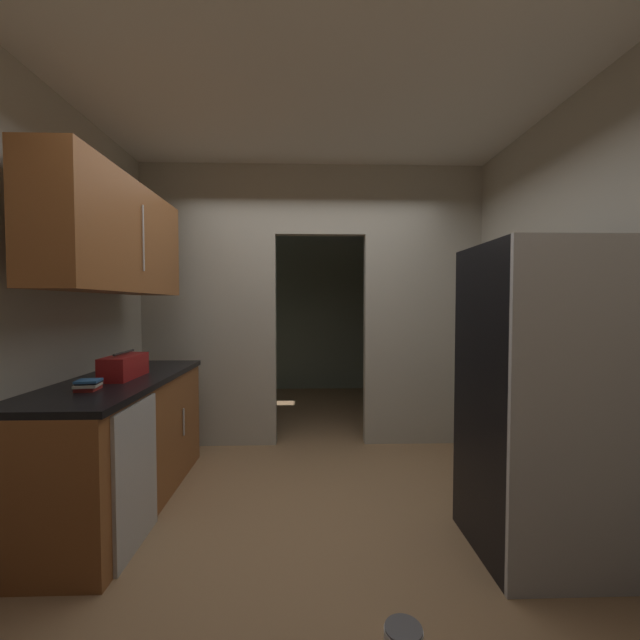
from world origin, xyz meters
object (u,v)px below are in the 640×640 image
(book_stack, at_px, (88,385))
(refrigerator, at_px, (544,400))
(dishwasher, at_px, (136,476))
(boombox, at_px, (124,367))

(book_stack, bearing_deg, refrigerator, -4.54)
(dishwasher, xyz_separation_m, book_stack, (-0.32, 0.09, 0.52))
(boombox, bearing_deg, refrigerator, -13.34)
(refrigerator, bearing_deg, boombox, 166.66)
(refrigerator, relative_size, book_stack, 10.63)
(boombox, height_order, book_stack, boombox)
(refrigerator, bearing_deg, book_stack, 175.46)
(dishwasher, bearing_deg, refrigerator, -2.95)
(refrigerator, height_order, dishwasher, refrigerator)
(refrigerator, xyz_separation_m, book_stack, (-2.68, 0.21, 0.06))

